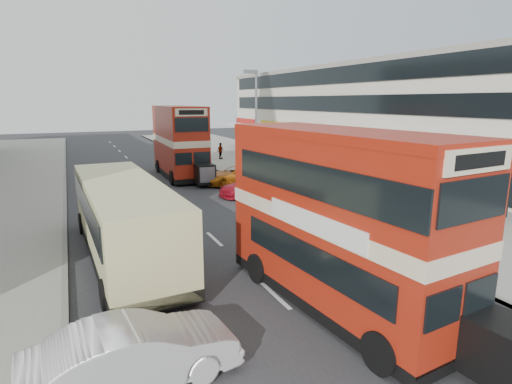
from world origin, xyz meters
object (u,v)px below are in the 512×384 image
street_lamp (255,119)px  car_right_a (252,186)px  pedestrian_far (220,151)px  car_right_c (188,153)px  bus_main (339,220)px  cyclist (202,168)px  pedestrian_near (299,175)px  car_right_b (237,175)px  bus_second (180,141)px  car_left_front (134,355)px  coach (124,217)px

street_lamp → car_right_a: bearing=-118.1°
car_right_a → pedestrian_far: 16.49m
car_right_c → pedestrian_far: (3.01, -1.66, 0.25)m
bus_main → cyclist: 21.82m
car_right_c → cyclist: size_ratio=1.87×
car_right_a → street_lamp: bearing=144.3°
bus_main → pedestrian_near: size_ratio=4.73×
street_lamp → car_right_b: bearing=135.2°
bus_second → pedestrian_near: (5.90, -8.87, -1.74)m
bus_second → car_right_a: bus_second is taller
car_left_front → bus_second: bearing=-22.2°
coach → cyclist: 16.78m
bus_main → car_right_a: bearing=-109.6°
coach → bus_second: bearing=66.4°
cyclist → coach: bearing=-113.4°
street_lamp → pedestrian_near: size_ratio=4.10×
street_lamp → car_right_a: street_lamp is taller
street_lamp → car_left_front: 22.02m
bus_second → pedestrian_near: bearing=125.2°
bus_second → car_right_c: bus_second is taller
cyclist → bus_main: bearing=-92.5°
car_right_c → car_left_front: bearing=-11.1°
street_lamp → pedestrian_near: (1.90, -2.99, -3.65)m
car_right_c → street_lamp: bearing=9.5°
street_lamp → bus_main: (-5.14, -17.32, -2.09)m
bus_main → car_right_a: size_ratio=2.07×
pedestrian_near → pedestrian_far: (0.19, 16.35, -0.15)m
street_lamp → pedestrian_near: street_lamp is taller
pedestrian_near → pedestrian_far: bearing=-132.8°
coach → car_right_c: size_ratio=2.49×
street_lamp → car_right_c: bearing=93.5°
bus_second → cyclist: 2.87m
cyclist → car_right_c: bearing=84.5°
car_right_a → coach: bearing=-56.2°
car_right_c → pedestrian_near: pedestrian_near is taller
cyclist → pedestrian_near: bearing=-53.8°
bus_second → car_left_front: size_ratio=2.19×
coach → pedestrian_near: (12.28, 7.61, -0.53)m
car_left_front → car_right_b: car_left_front is taller
coach → cyclist: (7.69, 14.89, -0.80)m
coach → car_right_b: 14.95m
car_left_front → pedestrian_far: size_ratio=2.73×
car_left_front → car_right_a: bearing=-37.5°
bus_main → car_right_b: size_ratio=1.89×
street_lamp → bus_main: 18.18m
street_lamp → bus_main: bearing=-106.5°
bus_main → bus_second: bus_second is taller
street_lamp → car_left_front: bearing=-121.2°
bus_second → bus_main: bearing=88.8°
pedestrian_far → cyclist: (-4.79, -9.07, -0.12)m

